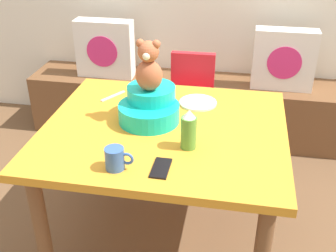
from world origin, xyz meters
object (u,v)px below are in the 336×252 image
Objects in this scene: pillow_floral_left at (105,49)px; infant_seat_teal at (150,106)px; coffee_mug at (115,159)px; cell_phone at (161,168)px; teddy_bear at (149,67)px; pillow_floral_right at (284,60)px; dining_table at (164,145)px; highchair at (190,97)px; ketchup_bottle at (189,130)px; dinner_plate_near at (198,103)px.

pillow_floral_left is 1.33× the size of infant_seat_teal.
cell_phone is (0.18, 0.03, -0.04)m from coffee_mug.
teddy_bear is 2.08× the size of coffee_mug.
pillow_floral_right is 3.06× the size of cell_phone.
dining_table is at bearing -80.84° from cell_phone.
pillow_floral_right is 1.69m from cell_phone.
teddy_bear is (0.62, -1.17, 0.34)m from pillow_floral_left.
pillow_floral_right is 0.56× the size of highchair.
teddy_bear reaches higher than pillow_floral_right.
infant_seat_teal is 1.32× the size of teddy_bear.
ketchup_bottle is (0.12, -0.99, 0.31)m from highchair.
pillow_floral_right is 3.67× the size of coffee_mug.
pillow_floral_left is at bearing 117.87° from teddy_bear.
highchair is at bearing 82.08° from infant_seat_teal.
pillow_floral_right is at bearing 33.82° from highchair.
infant_seat_teal reaches higher than highchair.
dining_table is 0.29m from ketchup_bottle.
pillow_floral_left is 1.64m from ketchup_bottle.
cell_phone is (0.14, -0.41, -0.27)m from teddy_bear.
ketchup_bottle reaches higher than infant_seat_teal.
infant_seat_teal is (-0.09, 0.07, 0.17)m from dining_table.
pillow_floral_left is 1.76× the size of teddy_bear.
infant_seat_teal reaches higher than cell_phone.
dining_table is (0.71, -1.24, -0.04)m from pillow_floral_left.
highchair is 1.19m from cell_phone.
highchair reaches higher than dining_table.
highchair is (0.02, 0.82, -0.12)m from dining_table.
coffee_mug is (-0.04, -0.44, -0.02)m from infant_seat_teal.
infant_seat_teal is (-0.11, -0.76, 0.29)m from highchair.
pillow_floral_right reaches higher than dining_table.
infant_seat_teal is 0.44m from cell_phone.
ketchup_bottle is at bearing 38.59° from coffee_mug.
ketchup_bottle reaches higher than cell_phone.
pillow_floral_left is at bearing 131.22° from dinner_plate_near.
teddy_bear is 1.74× the size of cell_phone.
ketchup_bottle is 0.92× the size of dinner_plate_near.
coffee_mug is 0.19m from cell_phone.
dining_table is 9.73× the size of coffee_mug.
cell_phone is (-0.09, -0.19, -0.08)m from ketchup_bottle.
teddy_bear reaches higher than coffee_mug.
coffee_mug is at bearing -95.62° from teddy_bear.
coffee_mug is at bearing 9.44° from cell_phone.
dinner_plate_near is (0.26, 0.66, -0.04)m from coffee_mug.
infant_seat_teal is 0.45m from coffee_mug.
dinner_plate_near is at bearing -78.47° from highchair.
teddy_bear reaches higher than cell_phone.
coffee_mug is (0.58, -1.62, 0.11)m from pillow_floral_left.
coffee_mug is (-0.04, -0.44, -0.23)m from teddy_bear.
coffee_mug is at bearing -115.45° from pillow_floral_right.
pillow_floral_left is 3.06× the size of cell_phone.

